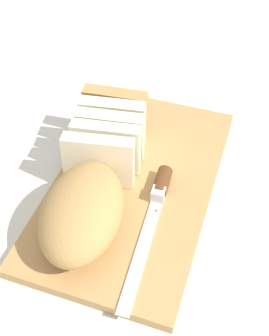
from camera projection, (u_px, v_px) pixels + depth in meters
The scene contains 7 objects.
ground_plane at pixel (134, 188), 0.73m from camera, with size 3.00×3.00×0.00m, color silver.
cutting_board at pixel (134, 184), 0.72m from camera, with size 0.44×0.25×0.02m, color tan.
bread_loaf at pixel (94, 177), 0.66m from camera, with size 0.34×0.15×0.09m.
bread_knife at pixel (157, 199), 0.67m from camera, with size 0.25×0.03×0.02m.
crumb_near_knife at pixel (156, 211), 0.67m from camera, with size 0.01×0.01×0.01m, color #A8753D.
crumb_near_loaf at pixel (101, 213), 0.66m from camera, with size 0.00×0.00×0.00m, color #A8753D.
crumb_stray_left at pixel (130, 162), 0.74m from camera, with size 0.00×0.00×0.00m, color #A8753D.
Camera 1 is at (-0.46, -0.14, 0.55)m, focal length 46.51 mm.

